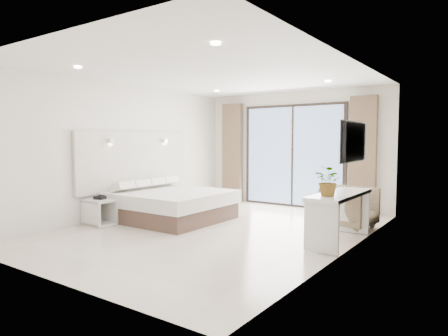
{
  "coord_description": "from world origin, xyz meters",
  "views": [
    {
      "loc": [
        4.06,
        -5.57,
        1.57
      ],
      "look_at": [
        -0.12,
        0.4,
        1.06
      ],
      "focal_mm": 32.0,
      "sensor_mm": 36.0,
      "label": 1
    }
  ],
  "objects_px": {
    "bed": "(171,205)",
    "armchair": "(350,205)",
    "console_desk": "(340,206)",
    "nightstand": "(99,212)"
  },
  "relations": [
    {
      "from": "bed",
      "to": "armchair",
      "type": "xyz_separation_m",
      "value": [
        3.14,
        1.27,
        0.11
      ]
    },
    {
      "from": "console_desk",
      "to": "nightstand",
      "type": "bearing_deg",
      "value": -162.01
    },
    {
      "from": "bed",
      "to": "armchair",
      "type": "bearing_deg",
      "value": 22.03
    },
    {
      "from": "console_desk",
      "to": "armchair",
      "type": "relative_size",
      "value": 2.01
    },
    {
      "from": "bed",
      "to": "console_desk",
      "type": "bearing_deg",
      "value": 2.94
    },
    {
      "from": "armchair",
      "to": "console_desk",
      "type": "bearing_deg",
      "value": -161.16
    },
    {
      "from": "armchair",
      "to": "bed",
      "type": "bearing_deg",
      "value": 121.07
    },
    {
      "from": "bed",
      "to": "armchair",
      "type": "height_order",
      "value": "armchair"
    },
    {
      "from": "bed",
      "to": "armchair",
      "type": "distance_m",
      "value": 3.39
    },
    {
      "from": "bed",
      "to": "nightstand",
      "type": "distance_m",
      "value": 1.36
    }
  ]
}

